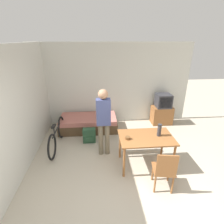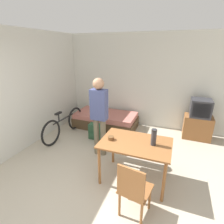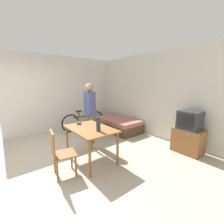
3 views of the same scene
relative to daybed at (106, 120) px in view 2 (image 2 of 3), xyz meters
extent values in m
plane|color=#B2A893|center=(0.83, -2.97, -0.22)|extent=(20.00, 20.00, 0.00)
cube|color=silver|center=(0.83, 0.57, 1.13)|extent=(5.31, 0.06, 2.70)
cube|color=silver|center=(-1.36, -1.21, 1.13)|extent=(0.06, 4.51, 2.70)
cube|color=#4C3823|center=(0.00, 0.00, -0.07)|extent=(1.85, 0.93, 0.30)
cube|color=#B76B60|center=(0.00, 0.00, 0.15)|extent=(1.79, 0.90, 0.14)
cube|color=brown|center=(2.54, 0.22, 0.09)|extent=(0.69, 0.45, 0.62)
cube|color=#2D2D33|center=(2.54, 0.22, 0.63)|extent=(0.49, 0.46, 0.46)
cube|color=black|center=(2.54, -0.01, 0.63)|extent=(0.40, 0.01, 0.36)
cube|color=brown|center=(1.38, -1.92, 0.54)|extent=(1.20, 0.79, 0.03)
cylinder|color=brown|center=(0.84, -2.26, 0.15)|extent=(0.05, 0.05, 0.74)
cylinder|color=brown|center=(1.91, -2.26, 0.15)|extent=(0.05, 0.05, 0.74)
cylinder|color=brown|center=(0.84, -1.59, 0.15)|extent=(0.05, 0.05, 0.74)
cylinder|color=brown|center=(1.91, -1.59, 0.15)|extent=(0.05, 0.05, 0.74)
cube|color=brown|center=(1.56, -2.60, 0.21)|extent=(0.47, 0.47, 0.02)
cube|color=brown|center=(1.53, -2.79, 0.45)|extent=(0.38, 0.09, 0.46)
cylinder|color=brown|center=(1.75, -2.46, -0.01)|extent=(0.04, 0.04, 0.42)
cylinder|color=brown|center=(1.42, -2.41, -0.01)|extent=(0.04, 0.04, 0.42)
cylinder|color=brown|center=(1.69, -2.79, -0.01)|extent=(0.04, 0.04, 0.42)
cylinder|color=brown|center=(1.37, -2.74, -0.01)|extent=(0.04, 0.04, 0.42)
torus|color=black|center=(-0.79, -0.43, 0.11)|extent=(0.07, 0.65, 0.65)
torus|color=black|center=(-0.83, -1.47, 0.11)|extent=(0.07, 0.65, 0.65)
cylinder|color=black|center=(-0.81, -0.95, 0.29)|extent=(0.06, 0.81, 0.04)
cylinder|color=black|center=(-0.82, -1.14, 0.39)|extent=(0.04, 0.04, 0.20)
cube|color=black|center=(-0.82, -1.14, 0.51)|extent=(0.09, 0.20, 0.04)
cylinder|color=#6B604C|center=(0.37, -1.40, 0.21)|extent=(0.12, 0.12, 0.86)
cylinder|color=#6B604C|center=(0.53, -1.40, 0.21)|extent=(0.12, 0.12, 0.86)
cube|color=#424C7F|center=(0.45, -1.40, 0.96)|extent=(0.34, 0.20, 0.64)
sphere|color=#A87A5B|center=(0.45, -1.40, 1.40)|extent=(0.23, 0.23, 0.23)
cylinder|color=#2D2D33|center=(1.67, -1.90, 0.69)|extent=(0.09, 0.09, 0.28)
cylinder|color=black|center=(1.67, -1.90, 0.82)|extent=(0.09, 0.09, 0.03)
cylinder|color=brown|center=(0.95, -1.99, 0.58)|extent=(0.11, 0.11, 0.06)
cube|color=#284C33|center=(0.05, -0.78, -0.01)|extent=(0.36, 0.20, 0.41)
cube|color=#284C33|center=(0.05, -0.90, -0.07)|extent=(0.25, 0.03, 0.15)
camera|label=1|loc=(0.33, -5.20, 2.56)|focal=28.00mm
camera|label=2|loc=(1.94, -4.51, 2.07)|focal=28.00mm
camera|label=3|loc=(4.17, -3.51, 1.53)|focal=24.00mm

